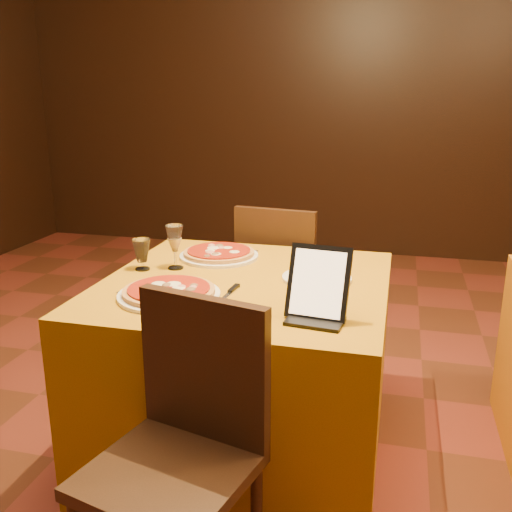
% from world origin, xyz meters
% --- Properties ---
extents(floor, '(6.00, 7.00, 0.01)m').
position_xyz_m(floor, '(0.00, 0.00, -0.01)').
color(floor, '#5E2D19').
rests_on(floor, ground).
extents(wall_back, '(6.00, 0.01, 2.80)m').
position_xyz_m(wall_back, '(0.00, 3.50, 1.40)').
color(wall_back, black).
rests_on(wall_back, floor).
extents(main_table, '(1.10, 1.10, 0.75)m').
position_xyz_m(main_table, '(-0.00, 0.28, 0.38)').
color(main_table, '#AE730B').
rests_on(main_table, floor).
extents(chair_main_near, '(0.50, 0.50, 0.91)m').
position_xyz_m(chair_main_near, '(-0.00, -0.53, 0.46)').
color(chair_main_near, black).
rests_on(chair_main_near, floor).
extents(chair_main_far, '(0.51, 0.51, 0.91)m').
position_xyz_m(chair_main_far, '(-0.00, 1.11, 0.46)').
color(chair_main_far, black).
rests_on(chair_main_far, floor).
extents(pizza_near, '(0.37, 0.37, 0.03)m').
position_xyz_m(pizza_near, '(-0.22, 0.03, 0.77)').
color(pizza_near, white).
rests_on(pizza_near, main_table).
extents(pizza_far, '(0.35, 0.35, 0.03)m').
position_xyz_m(pizza_far, '(-0.20, 0.56, 0.77)').
color(pizza_far, white).
rests_on(pizza_far, main_table).
extents(cutlet_dish, '(0.27, 0.27, 0.03)m').
position_xyz_m(cutlet_dish, '(0.27, 0.36, 0.76)').
color(cutlet_dish, white).
rests_on(cutlet_dish, main_table).
extents(wine_glass, '(0.08, 0.08, 0.19)m').
position_xyz_m(wine_glass, '(-0.33, 0.36, 0.84)').
color(wine_glass, tan).
rests_on(wine_glass, main_table).
extents(water_glass, '(0.08, 0.08, 0.13)m').
position_xyz_m(water_glass, '(-0.46, 0.31, 0.81)').
color(water_glass, white).
rests_on(water_glass, main_table).
extents(tablet, '(0.21, 0.12, 0.24)m').
position_xyz_m(tablet, '(0.33, -0.03, 0.87)').
color(tablet, black).
rests_on(tablet, main_table).
extents(knife, '(0.04, 0.22, 0.01)m').
position_xyz_m(knife, '(-0.02, 0.07, 0.75)').
color(knife, '#B0B1B7').
rests_on(knife, main_table).
extents(fork_near, '(0.05, 0.16, 0.01)m').
position_xyz_m(fork_near, '(-0.39, 0.08, 0.75)').
color(fork_near, silver).
rests_on(fork_near, main_table).
extents(fork_far, '(0.03, 0.17, 0.01)m').
position_xyz_m(fork_far, '(-0.06, 0.62, 0.75)').
color(fork_far, '#A5A6AC').
rests_on(fork_far, main_table).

